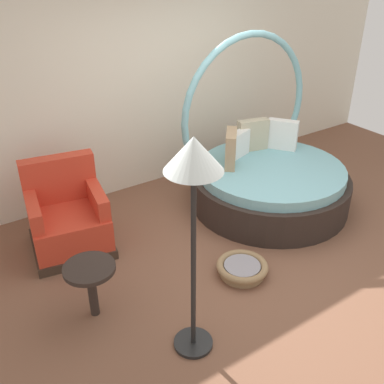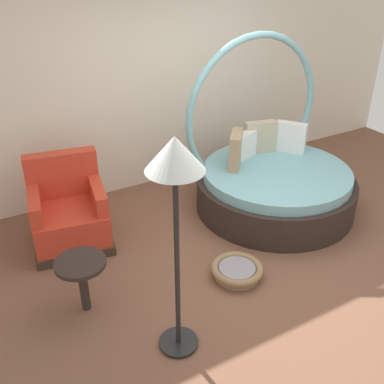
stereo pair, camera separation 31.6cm
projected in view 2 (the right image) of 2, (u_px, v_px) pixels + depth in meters
The scene contains 7 objects.
ground_plane at pixel (256, 257), 4.68m from camera, with size 8.00×8.00×0.02m, color brown.
back_wall at pixel (161, 84), 5.67m from camera, with size 8.00×0.12×2.60m, color silver.
round_daybed at pixel (272, 178), 5.42m from camera, with size 1.91×1.91×2.02m.
red_armchair at pixel (69, 214), 4.78m from camera, with size 0.93×0.93×0.94m.
pet_basket at pixel (237, 270), 4.36m from camera, with size 0.51×0.51×0.13m.
side_table at pixel (81, 270), 3.81m from camera, with size 0.44×0.44×0.52m.
floor_lamp at pixel (175, 177), 2.91m from camera, with size 0.40×0.40×1.82m.
Camera 2 is at (-2.44, -2.94, 2.86)m, focal length 41.77 mm.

